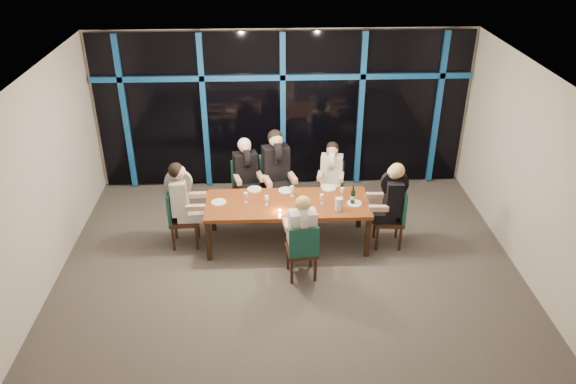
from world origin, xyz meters
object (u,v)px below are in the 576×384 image
Objects in this scene: dining_table at (287,206)px; diner_near_mid at (302,224)px; chair_far_right at (331,184)px; diner_end_left at (182,193)px; water_pitcher at (339,204)px; chair_end_left at (179,215)px; diner_end_right at (391,193)px; diner_far_right at (332,168)px; wine_bottle at (353,197)px; chair_far_mid at (275,181)px; chair_far_left at (246,184)px; chair_near_mid at (303,249)px; diner_far_mid at (276,162)px; chair_end_right at (394,215)px; diner_far_left at (246,166)px.

dining_table is 0.94m from diner_near_mid.
chair_far_right is 0.93× the size of diner_end_left.
chair_end_left is at bearing 176.07° from water_pitcher.
water_pitcher is (-0.84, -0.15, -0.10)m from diner_end_right.
dining_table is 2.96× the size of diner_far_right.
diner_end_right is at bearing -3.76° from wine_bottle.
chair_far_mid is at bearing -59.30° from chair_end_left.
chair_far_left is at bearing 146.20° from wine_bottle.
diner_end_right is 1.65m from diner_near_mid.
chair_end_left is 1.06× the size of chair_near_mid.
chair_far_mid is at bearing 90.00° from diner_far_mid.
diner_end_left is (-1.51, -0.92, -0.08)m from diner_far_mid.
chair_far_right is 0.93× the size of diner_end_right.
diner_far_mid is 1.76m from diner_end_left.
diner_near_mid reaches higher than chair_far_left.
chair_near_mid is at bearing -57.19° from chair_end_right.
diner_far_mid is 1.54m from water_pitcher.
diner_far_mid is at bearing -116.35° from chair_end_right.
chair_far_right is at bearing -142.80° from diner_end_right.
chair_end_right is 1.75m from diner_near_mid.
chair_far_right is 0.37m from diner_far_right.
diner_near_mid reaches higher than diner_far_right.
chair_far_right is 0.86× the size of diner_far_mid.
diner_far_mid is at bearing -21.41° from diner_far_left.
diner_far_right is (0.99, -0.03, 0.26)m from chair_far_mid.
dining_table is 2.47× the size of diner_far_mid.
diner_far_mid is at bearing -117.39° from diner_end_right.
diner_far_left is 1.38m from diner_end_left.
water_pitcher is (0.61, 0.63, -0.05)m from diner_near_mid.
chair_end_left is 2.75m from diner_far_right.
chair_far_mid is at bearing 128.95° from water_pitcher.
diner_far_left is at bearing 159.55° from diner_far_mid.
diner_far_left is (-2.39, 1.12, 0.37)m from chair_end_right.
diner_far_mid is at bearing -62.01° from chair_end_left.
diner_end_left reaches higher than chair_end_left.
chair_far_right is 2.78m from chair_end_left.
diner_far_mid is at bearing -86.85° from diner_near_mid.
chair_far_right is at bearing 52.53° from dining_table.
chair_far_mid is 5.22× the size of water_pitcher.
diner_far_left is 2.96× the size of wine_bottle.
dining_table is 1.75m from chair_end_left.
chair_end_left is 1.03× the size of diner_end_right.
chair_far_left is 1.05× the size of diner_near_mid.
diner_far_right is at bearing -10.79° from diner_far_mid.
diner_end_left is at bearing -35.51° from chair_near_mid.
chair_far_left reaches higher than chair_far_right.
chair_far_left is 2.69m from chair_end_right.
diner_far_mid reaches higher than chair_end_right.
chair_far_mid is at bearing -86.65° from diner_near_mid.
chair_near_mid is at bearing -94.18° from chair_far_mid.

